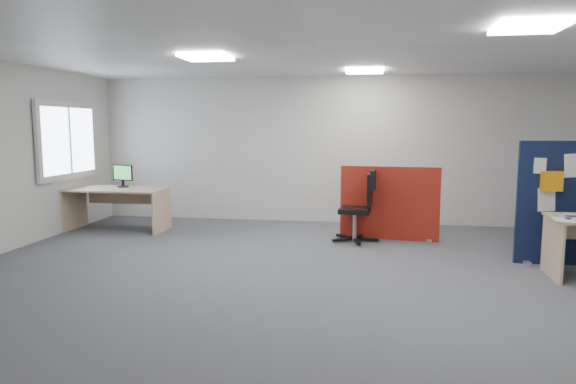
# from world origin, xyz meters

# --- Properties ---
(floor) EXTENTS (9.00, 9.00, 0.00)m
(floor) POSITION_xyz_m (0.00, 0.00, 0.00)
(floor) COLOR #4C4E53
(floor) RESTS_ON ground
(ceiling) EXTENTS (9.00, 7.00, 0.02)m
(ceiling) POSITION_xyz_m (0.00, 0.00, 2.70)
(ceiling) COLOR white
(ceiling) RESTS_ON wall_back
(wall_back) EXTENTS (9.00, 0.02, 2.70)m
(wall_back) POSITION_xyz_m (0.00, 3.50, 1.35)
(wall_back) COLOR silver
(wall_back) RESTS_ON floor
(wall_front) EXTENTS (9.00, 0.02, 2.70)m
(wall_front) POSITION_xyz_m (0.00, -3.50, 1.35)
(wall_front) COLOR silver
(wall_front) RESTS_ON floor
(window) EXTENTS (0.06, 1.70, 1.30)m
(window) POSITION_xyz_m (-4.44, 2.00, 1.55)
(window) COLOR white
(window) RESTS_ON wall_left
(ceiling_lights) EXTENTS (4.10, 4.10, 0.04)m
(ceiling_lights) POSITION_xyz_m (0.33, 0.67, 2.67)
(ceiling_lights) COLOR white
(ceiling_lights) RESTS_ON ceiling
(red_divider) EXTENTS (1.54, 0.30, 1.16)m
(red_divider) POSITION_xyz_m (0.93, 2.14, 0.57)
(red_divider) COLOR maroon
(red_divider) RESTS_ON floor
(second_desk) EXTENTS (1.67, 0.84, 0.73)m
(second_desk) POSITION_xyz_m (-3.68, 2.20, 0.56)
(second_desk) COLOR tan
(second_desk) RESTS_ON floor
(monitor_second) EXTENTS (0.42, 0.20, 0.39)m
(monitor_second) POSITION_xyz_m (-3.65, 2.34, 0.95)
(monitor_second) COLOR black
(monitor_second) RESTS_ON second_desk
(office_chair) EXTENTS (0.72, 0.73, 1.10)m
(office_chair) POSITION_xyz_m (0.51, 1.91, 0.63)
(office_chair) COLOR black
(office_chair) RESTS_ON floor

